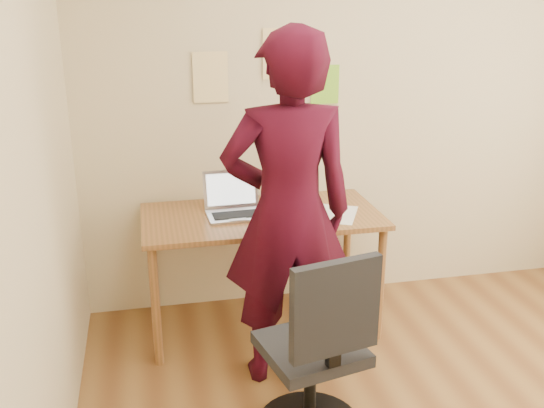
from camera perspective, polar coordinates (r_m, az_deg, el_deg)
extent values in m
cube|color=beige|center=(3.97, 7.65, 9.98)|extent=(3.50, 0.04, 2.70)
cube|color=beige|center=(2.07, -23.96, 0.06)|extent=(0.04, 3.50, 2.70)
cube|color=brown|center=(3.59, -0.99, -1.17)|extent=(1.40, 0.70, 0.03)
cylinder|color=brown|center=(3.41, -10.89, -9.52)|extent=(0.05, 0.05, 0.71)
cylinder|color=brown|center=(3.64, 10.14, -7.48)|extent=(0.05, 0.05, 0.71)
cylinder|color=brown|center=(3.95, -11.17, -5.41)|extent=(0.05, 0.05, 0.71)
cylinder|color=brown|center=(4.15, 7.08, -3.91)|extent=(0.05, 0.05, 0.71)
cube|color=silver|center=(3.54, -3.42, -1.08)|extent=(0.34, 0.24, 0.02)
cube|color=black|center=(3.54, -3.42, -0.94)|extent=(0.28, 0.14, 0.00)
cube|color=silver|center=(3.64, -3.90, 1.44)|extent=(0.33, 0.08, 0.22)
cube|color=white|center=(3.64, -3.90, 1.44)|extent=(0.29, 0.06, 0.18)
cube|color=white|center=(3.60, 6.02, -0.94)|extent=(0.35, 0.40, 0.00)
cube|color=black|center=(3.48, 4.05, -1.50)|extent=(0.08, 0.14, 0.01)
cube|color=#3F4C59|center=(3.48, 4.05, -1.42)|extent=(0.07, 0.12, 0.00)
cube|color=#F7D893|center=(3.71, -5.81, 11.78)|extent=(0.21, 0.00, 0.30)
cube|color=#F7D893|center=(3.77, 0.74, 13.95)|extent=(0.21, 0.00, 0.30)
cube|color=#80CB2D|center=(3.87, 5.01, 11.14)|extent=(0.18, 0.00, 0.24)
cube|color=black|center=(2.84, 3.69, -13.43)|extent=(0.50, 0.50, 0.06)
cube|color=black|center=(2.53, 6.00, -9.76)|extent=(0.40, 0.13, 0.42)
cube|color=black|center=(2.65, 5.79, -13.81)|extent=(0.06, 0.05, 0.12)
cylinder|color=black|center=(2.97, 3.59, -17.18)|extent=(0.06, 0.06, 0.42)
imported|color=#330714|center=(3.04, 1.53, -0.95)|extent=(0.70, 0.48, 1.85)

